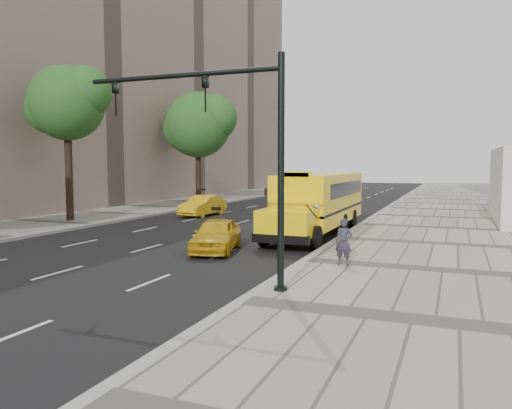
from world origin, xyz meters
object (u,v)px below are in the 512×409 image
at_px(tree_c, 199,124).
at_px(traffic_signal, 232,143).
at_px(tree_b, 68,102).
at_px(school_bus, 320,198).
at_px(pedestrian, 344,242).
at_px(taxi_near, 216,235).
at_px(taxi_far, 203,206).

relative_size(tree_c, traffic_signal, 1.54).
xyz_separation_m(tree_b, traffic_signal, (15.61, -10.96, -3.02)).
bearing_deg(tree_b, traffic_signal, -35.08).
height_order(school_bus, traffic_signal, traffic_signal).
height_order(tree_b, pedestrian, tree_b).
bearing_deg(traffic_signal, school_bus, 93.26).
height_order(tree_c, school_bus, tree_c).
height_order(taxi_near, traffic_signal, traffic_signal).
bearing_deg(tree_c, taxi_far, -60.64).
height_order(pedestrian, traffic_signal, traffic_signal).
bearing_deg(school_bus, tree_c, 135.01).
xyz_separation_m(taxi_near, traffic_signal, (3.19, -5.40, 3.42)).
distance_m(tree_c, taxi_far, 12.84).
bearing_deg(taxi_near, pedestrian, -30.21).
bearing_deg(tree_b, school_bus, 4.50).
bearing_deg(school_bus, tree_b, -175.50).
distance_m(pedestrian, traffic_signal, 5.47).
bearing_deg(tree_c, pedestrian, -52.37).
relative_size(taxi_near, traffic_signal, 0.61).
bearing_deg(pedestrian, school_bus, 114.87).
height_order(taxi_near, taxi_far, taxi_far).
xyz_separation_m(tree_c, pedestrian, (17.87, -23.19, -6.05)).
distance_m(taxi_near, pedestrian, 5.71).
relative_size(pedestrian, traffic_signal, 0.25).
relative_size(tree_b, school_bus, 0.80).
bearing_deg(tree_b, taxi_far, 48.81).
bearing_deg(taxi_far, tree_c, 121.84).
xyz_separation_m(school_bus, taxi_near, (-2.50, -6.73, -1.10)).
height_order(tree_b, taxi_near, tree_b).
distance_m(taxi_near, traffic_signal, 7.15).
xyz_separation_m(school_bus, pedestrian, (2.98, -8.30, -0.83)).
relative_size(tree_c, school_bus, 0.85).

